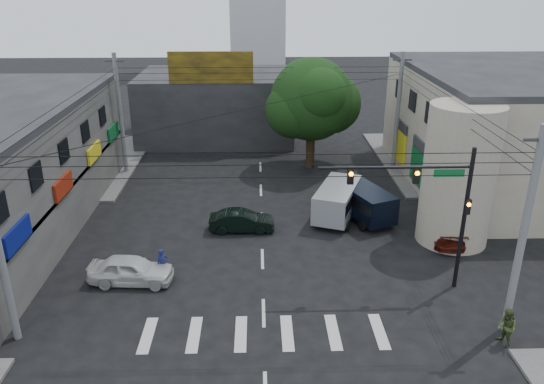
{
  "coord_description": "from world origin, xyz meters",
  "views": [
    {
      "loc": [
        -0.18,
        -23.35,
        14.29
      ],
      "look_at": [
        0.58,
        4.0,
        3.12
      ],
      "focal_mm": 35.0,
      "sensor_mm": 36.0,
      "label": 1
    }
  ],
  "objects_px": {
    "traffic_gantry": "(432,197)",
    "maroon_sedan": "(443,230)",
    "dark_sedan": "(242,221)",
    "pedestrian_olive": "(507,328)",
    "utility_pole_near_right": "(523,235)",
    "utility_pole_far_left": "(120,115)",
    "street_tree": "(312,100)",
    "traffic_officer": "(163,263)",
    "utility_pole_far_right": "(398,113)",
    "silver_minivan": "(337,202)",
    "navy_van": "(361,202)",
    "white_compact": "(131,270)"
  },
  "relations": [
    {
      "from": "utility_pole_far_left",
      "to": "white_compact",
      "type": "xyz_separation_m",
      "value": [
        3.93,
        -16.19,
        -3.88
      ]
    },
    {
      "from": "dark_sedan",
      "to": "silver_minivan",
      "type": "height_order",
      "value": "silver_minivan"
    },
    {
      "from": "navy_van",
      "to": "silver_minivan",
      "type": "bearing_deg",
      "value": 68.38
    },
    {
      "from": "white_compact",
      "to": "maroon_sedan",
      "type": "bearing_deg",
      "value": -72.24
    },
    {
      "from": "dark_sedan",
      "to": "traffic_officer",
      "type": "bearing_deg",
      "value": 143.86
    },
    {
      "from": "street_tree",
      "to": "maroon_sedan",
      "type": "distance_m",
      "value": 15.34
    },
    {
      "from": "silver_minivan",
      "to": "navy_van",
      "type": "xyz_separation_m",
      "value": [
        1.52,
        0.03,
        -0.02
      ]
    },
    {
      "from": "utility_pole_near_right",
      "to": "utility_pole_far_right",
      "type": "distance_m",
      "value": 20.5
    },
    {
      "from": "maroon_sedan",
      "to": "traffic_officer",
      "type": "xyz_separation_m",
      "value": [
        -15.59,
        -3.69,
        0.15
      ]
    },
    {
      "from": "traffic_officer",
      "to": "pedestrian_olive",
      "type": "height_order",
      "value": "pedestrian_olive"
    },
    {
      "from": "traffic_gantry",
      "to": "maroon_sedan",
      "type": "bearing_deg",
      "value": 61.78
    },
    {
      "from": "traffic_gantry",
      "to": "utility_pole_far_left",
      "type": "relative_size",
      "value": 0.78
    },
    {
      "from": "street_tree",
      "to": "traffic_officer",
      "type": "relative_size",
      "value": 5.57
    },
    {
      "from": "street_tree",
      "to": "traffic_gantry",
      "type": "xyz_separation_m",
      "value": [
        3.82,
        -18.0,
        -0.64
      ]
    },
    {
      "from": "street_tree",
      "to": "white_compact",
      "type": "distance_m",
      "value": 20.73
    },
    {
      "from": "street_tree",
      "to": "utility_pole_near_right",
      "type": "distance_m",
      "value": 22.48
    },
    {
      "from": "utility_pole_far_right",
      "to": "navy_van",
      "type": "xyz_separation_m",
      "value": [
        -4.18,
        -8.71,
        -3.56
      ]
    },
    {
      "from": "street_tree",
      "to": "white_compact",
      "type": "height_order",
      "value": "street_tree"
    },
    {
      "from": "utility_pole_near_right",
      "to": "utility_pole_far_left",
      "type": "distance_m",
      "value": 29.35
    },
    {
      "from": "white_compact",
      "to": "navy_van",
      "type": "distance_m",
      "value": 14.91
    },
    {
      "from": "street_tree",
      "to": "utility_pole_far_left",
      "type": "bearing_deg",
      "value": -176.05
    },
    {
      "from": "traffic_gantry",
      "to": "maroon_sedan",
      "type": "distance_m",
      "value": 7.05
    },
    {
      "from": "maroon_sedan",
      "to": "silver_minivan",
      "type": "distance_m",
      "value": 6.6
    },
    {
      "from": "traffic_gantry",
      "to": "white_compact",
      "type": "height_order",
      "value": "traffic_gantry"
    },
    {
      "from": "traffic_gantry",
      "to": "maroon_sedan",
      "type": "height_order",
      "value": "traffic_gantry"
    },
    {
      "from": "dark_sedan",
      "to": "utility_pole_far_left",
      "type": "bearing_deg",
      "value": 42.09
    },
    {
      "from": "traffic_gantry",
      "to": "utility_pole_far_right",
      "type": "xyz_separation_m",
      "value": [
        2.68,
        17.0,
        -0.23
      ]
    },
    {
      "from": "utility_pole_far_left",
      "to": "white_compact",
      "type": "relative_size",
      "value": 2.13
    },
    {
      "from": "silver_minivan",
      "to": "navy_van",
      "type": "relative_size",
      "value": 0.96
    },
    {
      "from": "utility_pole_far_right",
      "to": "traffic_officer",
      "type": "relative_size",
      "value": 5.89
    },
    {
      "from": "utility_pole_near_right",
      "to": "white_compact",
      "type": "xyz_separation_m",
      "value": [
        -17.07,
        4.31,
        -3.88
      ]
    },
    {
      "from": "street_tree",
      "to": "pedestrian_olive",
      "type": "height_order",
      "value": "street_tree"
    },
    {
      "from": "street_tree",
      "to": "navy_van",
      "type": "height_order",
      "value": "street_tree"
    },
    {
      "from": "street_tree",
      "to": "silver_minivan",
      "type": "bearing_deg",
      "value": -85.35
    },
    {
      "from": "silver_minivan",
      "to": "traffic_officer",
      "type": "xyz_separation_m",
      "value": [
        -9.88,
        -6.98,
        -0.28
      ]
    },
    {
      "from": "utility_pole_near_right",
      "to": "pedestrian_olive",
      "type": "xyz_separation_m",
      "value": [
        -0.5,
        -1.03,
        -3.75
      ]
    },
    {
      "from": "utility_pole_far_right",
      "to": "pedestrian_olive",
      "type": "bearing_deg",
      "value": -91.33
    },
    {
      "from": "utility_pole_far_right",
      "to": "utility_pole_near_right",
      "type": "bearing_deg",
      "value": -90.0
    },
    {
      "from": "street_tree",
      "to": "silver_minivan",
      "type": "distance_m",
      "value": 10.71
    },
    {
      "from": "street_tree",
      "to": "utility_pole_far_left",
      "type": "height_order",
      "value": "utility_pole_far_left"
    },
    {
      "from": "dark_sedan",
      "to": "navy_van",
      "type": "bearing_deg",
      "value": -76.13
    },
    {
      "from": "pedestrian_olive",
      "to": "navy_van",
      "type": "bearing_deg",
      "value": -178.12
    },
    {
      "from": "traffic_officer",
      "to": "silver_minivan",
      "type": "bearing_deg",
      "value": 6.9
    },
    {
      "from": "utility_pole_near_right",
      "to": "utility_pole_far_right",
      "type": "bearing_deg",
      "value": 90.0
    },
    {
      "from": "dark_sedan",
      "to": "pedestrian_olive",
      "type": "xyz_separation_m",
      "value": [
        11.2,
        -11.04,
        0.21
      ]
    },
    {
      "from": "street_tree",
      "to": "utility_pole_far_right",
      "type": "bearing_deg",
      "value": -8.75
    },
    {
      "from": "utility_pole_far_right",
      "to": "pedestrian_olive",
      "type": "distance_m",
      "value": 21.86
    },
    {
      "from": "utility_pole_near_right",
      "to": "maroon_sedan",
      "type": "xyz_separation_m",
      "value": [
        0.0,
        8.48,
        -3.97
      ]
    },
    {
      "from": "dark_sedan",
      "to": "pedestrian_olive",
      "type": "bearing_deg",
      "value": -134.06
    },
    {
      "from": "utility_pole_far_right",
      "to": "silver_minivan",
      "type": "height_order",
      "value": "utility_pole_far_right"
    }
  ]
}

